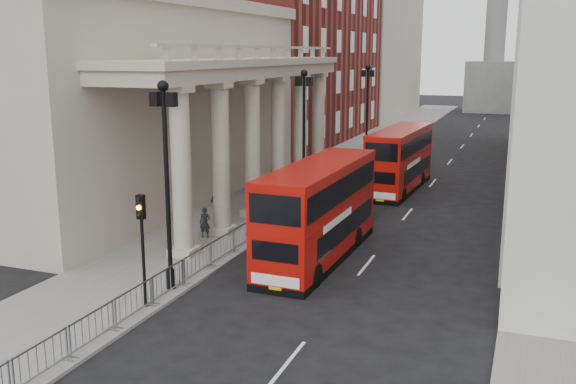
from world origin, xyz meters
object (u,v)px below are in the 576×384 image
(pedestrian_a, at_px, (205,223))
(pedestrian_c, at_px, (275,177))
(pedestrian_b, at_px, (217,203))
(lamp_post_mid, at_px, (304,128))
(traffic_light, at_px, (142,230))
(lamp_post_south, at_px, (167,172))
(bus_near, at_px, (319,210))
(lamp_post_north, at_px, (367,107))
(monument_column, at_px, (497,10))
(bus_far, at_px, (400,158))

(pedestrian_a, xyz_separation_m, pedestrian_c, (-0.95, 11.92, 0.18))
(pedestrian_b, bearing_deg, lamp_post_mid, -118.21)
(traffic_light, xyz_separation_m, pedestrian_a, (-2.28, 9.01, -2.21))
(lamp_post_south, xyz_separation_m, pedestrian_a, (-2.18, 6.99, -4.01))
(traffic_light, height_order, pedestrian_a, traffic_light)
(bus_near, bearing_deg, pedestrian_c, 121.37)
(traffic_light, height_order, bus_near, bus_near)
(lamp_post_north, bearing_deg, lamp_post_south, -90.00)
(traffic_light, height_order, pedestrian_c, traffic_light)
(monument_column, xyz_separation_m, bus_far, (-1.85, -65.33, -13.73))
(bus_far, distance_m, pedestrian_b, 14.55)
(traffic_light, distance_m, pedestrian_c, 21.28)
(traffic_light, distance_m, bus_near, 9.21)
(lamp_post_north, height_order, bus_far, lamp_post_north)
(monument_column, relative_size, lamp_post_south, 6.51)
(monument_column, height_order, bus_far, monument_column)
(monument_column, height_order, pedestrian_c, monument_column)
(monument_column, bearing_deg, bus_far, -91.62)
(lamp_post_mid, height_order, pedestrian_a, lamp_post_mid)
(lamp_post_mid, xyz_separation_m, traffic_light, (0.10, -18.02, -1.80))
(lamp_post_south, xyz_separation_m, pedestrian_c, (-3.13, 18.91, -3.83))
(bus_near, relative_size, pedestrian_c, 5.46)
(lamp_post_mid, xyz_separation_m, bus_far, (4.75, 6.67, -2.66))
(monument_column, height_order, bus_near, monument_column)
(lamp_post_south, distance_m, pedestrian_a, 8.35)
(lamp_post_mid, bearing_deg, traffic_light, -89.68)
(pedestrian_b, bearing_deg, pedestrian_c, -87.71)
(traffic_light, xyz_separation_m, pedestrian_c, (-3.23, 20.93, -2.03))
(monument_column, distance_m, lamp_post_south, 88.94)
(bus_far, bearing_deg, bus_near, -89.06)
(monument_column, distance_m, bus_far, 66.79)
(lamp_post_mid, relative_size, pedestrian_a, 5.35)
(monument_column, bearing_deg, lamp_post_mid, -95.24)
(lamp_post_north, distance_m, bus_near, 26.31)
(lamp_post_south, height_order, bus_near, lamp_post_south)
(bus_near, bearing_deg, pedestrian_a, 174.01)
(monument_column, relative_size, pedestrian_b, 29.24)
(lamp_post_north, bearing_deg, pedestrian_c, -103.45)
(monument_column, distance_m, pedestrian_c, 71.34)
(monument_column, xyz_separation_m, traffic_light, (-6.50, -90.02, -12.88))
(bus_far, bearing_deg, pedestrian_a, -111.18)
(bus_near, relative_size, bus_far, 1.04)
(monument_column, relative_size, pedestrian_a, 34.82)
(lamp_post_south, height_order, bus_far, lamp_post_south)
(lamp_post_mid, xyz_separation_m, bus_near, (4.25, -9.83, -2.57))
(lamp_post_mid, xyz_separation_m, lamp_post_north, (0.00, 16.00, 0.00))
(lamp_post_mid, xyz_separation_m, pedestrian_c, (-3.13, 2.91, -3.83))
(traffic_light, bearing_deg, lamp_post_north, 90.17)
(lamp_post_south, xyz_separation_m, lamp_post_north, (0.00, 32.00, 0.00))
(pedestrian_b, bearing_deg, bus_far, -120.15)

